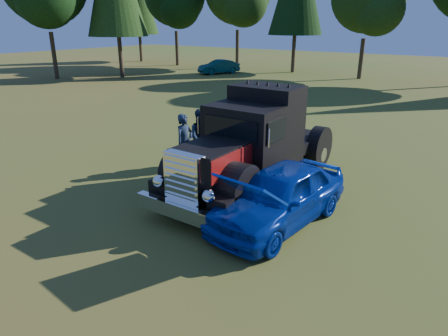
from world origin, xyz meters
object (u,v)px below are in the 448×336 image
hotrod_coupe (279,196)px  spectator_near (185,142)px  diamond_t_truck (251,148)px  spectator_far (202,138)px  distant_teal_car (219,67)px

hotrod_coupe → spectator_near: 4.72m
spectator_near → diamond_t_truck: bearing=-88.5°
spectator_far → hotrod_coupe: bearing=-76.2°
diamond_t_truck → spectator_near: bearing=178.5°
hotrod_coupe → spectator_near: bearing=159.9°
spectator_far → distant_teal_car: (-15.00, 21.76, -0.35)m
spectator_near → spectator_far: bearing=-14.5°
diamond_t_truck → spectator_near: 2.65m
diamond_t_truck → hotrod_coupe: size_ratio=1.59×
diamond_t_truck → distant_teal_car: size_ratio=1.79×
spectator_far → distant_teal_car: bearing=77.0°
hotrod_coupe → spectator_far: bearing=151.3°
hotrod_coupe → spectator_far: size_ratio=2.24×
distant_teal_car → spectator_near: bearing=-31.0°
diamond_t_truck → spectator_far: bearing=162.7°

